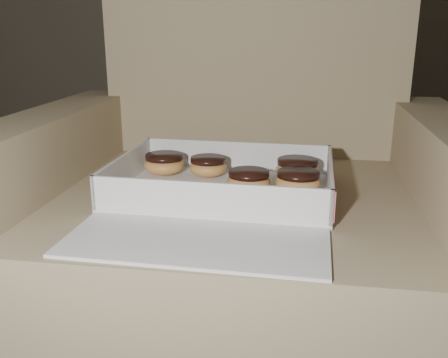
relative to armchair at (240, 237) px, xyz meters
name	(u,v)px	position (x,y,z in m)	size (l,w,h in m)	color
armchair	(240,237)	(0.00, 0.00, 0.00)	(0.87, 0.73, 0.91)	#8E775A
bakery_box	(222,194)	(-0.02, -0.12, 0.13)	(0.40, 0.46, 0.07)	silver
donut_a	(208,166)	(-0.07, 0.00, 0.15)	(0.08, 0.08, 0.04)	#E08E4E
donut_b	(297,169)	(0.11, 0.00, 0.15)	(0.08, 0.08, 0.04)	#E08E4E
donut_c	(298,181)	(0.11, -0.08, 0.15)	(0.08, 0.08, 0.04)	#E08E4E
donut_d	(164,163)	(-0.16, 0.00, 0.15)	(0.08, 0.08, 0.04)	#E08E4E
donut_e	(249,181)	(0.02, -0.09, 0.15)	(0.08, 0.08, 0.04)	#E08E4E
crumb_a	(213,204)	(-0.03, -0.17, 0.13)	(0.01, 0.01, 0.00)	black
crumb_b	(291,200)	(0.10, -0.13, 0.13)	(0.01, 0.01, 0.00)	black
crumb_c	(202,197)	(-0.05, -0.14, 0.13)	(0.01, 0.01, 0.00)	black
crumb_d	(277,203)	(0.08, -0.15, 0.13)	(0.01, 0.01, 0.00)	black
crumb_e	(137,194)	(-0.17, -0.14, 0.13)	(0.01, 0.01, 0.00)	black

